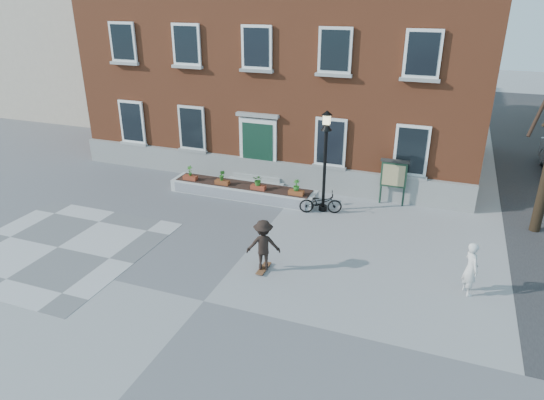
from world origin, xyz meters
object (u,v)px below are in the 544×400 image
at_px(notice_board, 394,175).
at_px(skateboarder, 263,245).
at_px(bicycle, 321,203).
at_px(bystander, 471,269).
at_px(lamp_post, 326,148).

distance_m(notice_board, skateboarder, 7.10).
relative_size(bicycle, bystander, 1.02).
bearing_deg(skateboarder, notice_board, 65.52).
distance_m(lamp_post, notice_board, 3.12).
xyz_separation_m(bicycle, skateboarder, (-0.51, -4.66, 0.44)).
distance_m(bicycle, skateboarder, 4.71).
bearing_deg(bystander, bicycle, 27.45).
bearing_deg(skateboarder, bicycle, 83.81).
bearing_deg(lamp_post, skateboarder, -96.23).
height_order(bicycle, notice_board, notice_board).
distance_m(bystander, skateboarder, 5.89).
relative_size(notice_board, skateboarder, 1.12).
bearing_deg(notice_board, bystander, -62.64).
xyz_separation_m(bystander, notice_board, (-2.88, 5.57, 0.47)).
xyz_separation_m(bystander, lamp_post, (-5.28, 4.04, 1.75)).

